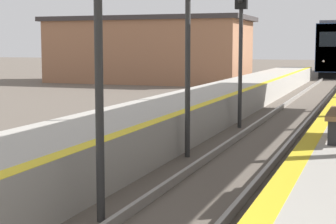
{
  "coord_description": "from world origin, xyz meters",
  "views": [
    {
      "loc": [
        2.56,
        -2.29,
        2.52
      ],
      "look_at": [
        -2.93,
        12.91,
        0.6
      ],
      "focal_mm": 60.0,
      "sensor_mm": 36.0,
      "label": 1
    }
  ],
  "objects": [
    {
      "name": "signal_mid",
      "position": [
        -1.29,
        9.65,
        3.15
      ],
      "size": [
        0.36,
        0.31,
        4.51
      ],
      "color": "#2D2D2D",
      "rests_on": "ground"
    },
    {
      "name": "signal_far",
      "position": [
        -1.18,
        14.56,
        3.15
      ],
      "size": [
        0.36,
        0.31,
        4.51
      ],
      "color": "#2D2D2D",
      "rests_on": "ground"
    },
    {
      "name": "station_building",
      "position": [
        -11.82,
        33.62,
        2.23
      ],
      "size": [
        13.84,
        6.36,
        4.44
      ],
      "color": "#9E6B4C",
      "rests_on": "ground"
    }
  ]
}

